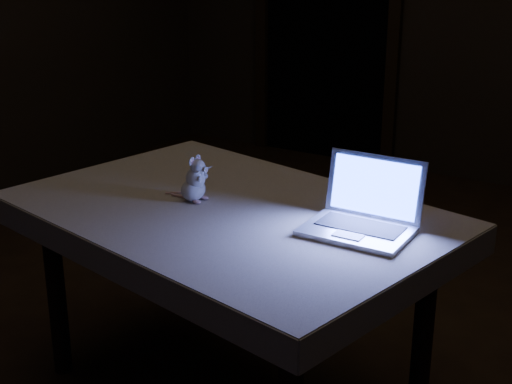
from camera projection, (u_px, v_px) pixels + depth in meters
The scene contains 6 objects.
floor at pixel (286, 367), 2.69m from camera, with size 5.00×5.00×0.00m, color black.
doorway at pixel (328, 0), 4.89m from camera, with size 1.06×0.36×2.13m, color black, non-canonical shape.
table at pixel (229, 306), 2.42m from camera, with size 1.25×0.81×0.67m, color black, non-canonical shape.
tablecloth at pixel (241, 225), 2.29m from camera, with size 1.34×0.90×0.09m, color beige, non-canonical shape.
laptop at pixel (358, 201), 2.08m from camera, with size 0.30×0.26×0.20m, color silver, non-canonical shape.
plush_mouse at pixel (193, 178), 2.35m from camera, with size 0.11×0.11×0.15m, color silver, non-canonical shape.
Camera 1 is at (1.12, -2.04, 1.49)m, focal length 52.00 mm.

